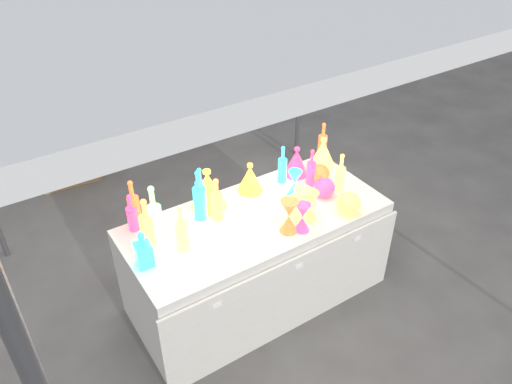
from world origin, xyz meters
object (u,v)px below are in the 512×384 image
cardboard_box_closed (66,160)px  bottle_0 (146,223)px  globe_0 (348,204)px  lampshade_0 (208,188)px  display_table (257,258)px  hourglass_0 (289,216)px

cardboard_box_closed → bottle_0: (0.01, -2.28, 0.72)m
globe_0 → lampshade_0: size_ratio=0.58×
bottle_0 → globe_0: 1.34m
display_table → globe_0: bearing=-28.3°
display_table → globe_0: size_ratio=10.89×
bottle_0 → lampshade_0: bottle_0 is taller
cardboard_box_closed → display_table: bearing=-68.9°
lampshade_0 → cardboard_box_closed: bearing=89.6°
globe_0 → lampshade_0: 0.96m
cardboard_box_closed → hourglass_0: (0.82, -2.65, 0.66)m
cardboard_box_closed → bottle_0: bottle_0 is taller
display_table → bottle_0: size_ratio=5.28×
bottle_0 → display_table: bearing=-10.4°
cardboard_box_closed → lampshade_0: size_ratio=1.94×
cardboard_box_closed → globe_0: (1.27, -2.71, 0.61)m
bottle_0 → hourglass_0: bearing=-24.2°
hourglass_0 → lampshade_0: 0.61m
display_table → bottle_0: 0.91m
bottle_0 → globe_0: size_ratio=2.06×
bottle_0 → hourglass_0: (0.81, -0.36, -0.06)m
bottle_0 → hourglass_0: 0.89m
display_table → lampshade_0: lampshade_0 is taller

